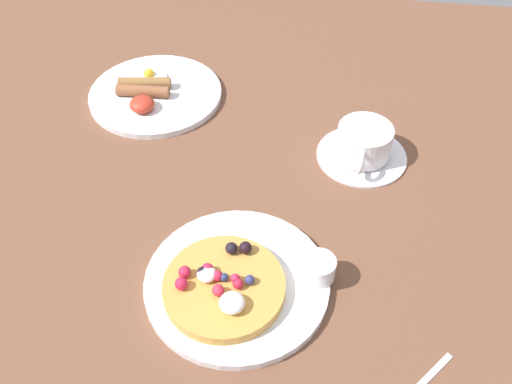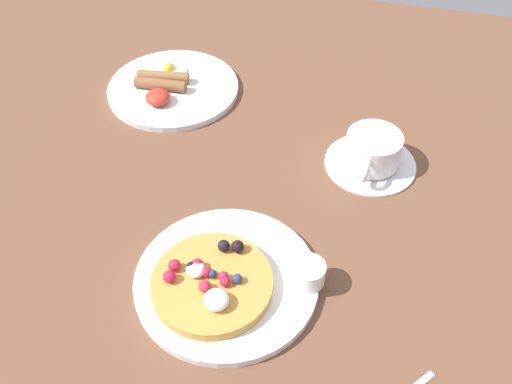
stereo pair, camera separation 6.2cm
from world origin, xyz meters
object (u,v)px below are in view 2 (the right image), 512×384
Objects in this scene: coffee_saucer at (370,163)px; coffee_cup at (373,149)px; pancake_plate at (226,280)px; breakfast_plate at (173,88)px; syrup_ramekin at (308,273)px.

coffee_saucer is 3.14cm from coffee_cup.
breakfast_plate is at bearing 119.05° from pancake_plate.
syrup_ramekin is at bearing -48.73° from breakfast_plate.
coffee_saucer is at bearing 77.74° from syrup_ramekin.
syrup_ramekin reaches higher than breakfast_plate.
breakfast_plate is (-32.71, 37.28, -2.33)cm from syrup_ramekin.
coffee_saucer is 1.26× the size of coffee_cup.
syrup_ramekin is at bearing -102.26° from coffee_saucer.
pancake_plate is 11.21cm from syrup_ramekin.
breakfast_plate is 1.64× the size of coffee_saucer.
breakfast_plate is 40.12cm from coffee_cup.
pancake_plate is at bearing -168.02° from syrup_ramekin.
syrup_ramekin is at bearing -102.29° from coffee_cup.
syrup_ramekin is 0.39× the size of coffee_cup.
pancake_plate is 32.72cm from coffee_cup.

